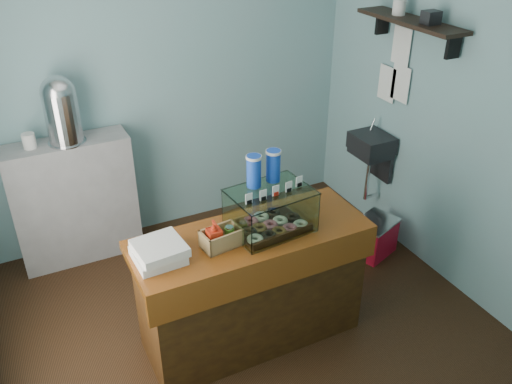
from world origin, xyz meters
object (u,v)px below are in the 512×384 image
counter (252,286)px  red_cooler (374,237)px  coffee_urn (61,108)px  display_case (268,206)px

counter → red_cooler: size_ratio=3.50×
counter → coffee_urn: 2.01m
red_cooler → coffee_urn: bearing=134.1°
display_case → coffee_urn: size_ratio=1.02×
coffee_urn → counter: bearing=-60.7°
counter → red_cooler: (1.42, 0.44, -0.29)m
coffee_urn → red_cooler: bearing=-26.0°
counter → display_case: bearing=10.9°
display_case → red_cooler: (1.29, 0.41, -0.89)m
display_case → coffee_urn: coffee_urn is taller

